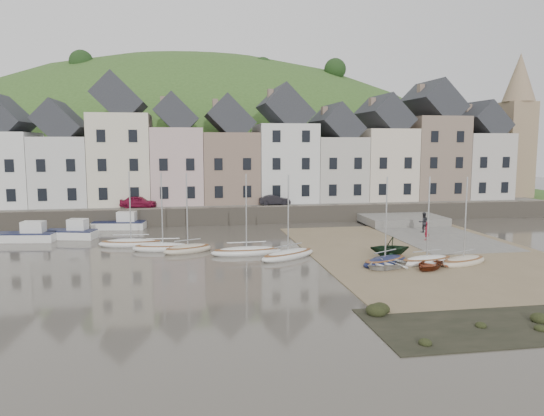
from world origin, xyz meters
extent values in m
plane|color=#454036|center=(0.00, 0.00, 0.00)|extent=(160.00, 160.00, 0.00)
cube|color=#375622|center=(0.00, 32.00, 0.75)|extent=(90.00, 30.00, 1.50)
cube|color=slate|center=(0.00, 20.50, 1.55)|extent=(70.00, 7.00, 0.10)
cube|color=slate|center=(0.00, 17.00, 0.90)|extent=(70.00, 1.20, 1.80)
cube|color=#796649|center=(11.00, 0.00, 0.03)|extent=(18.00, 26.00, 0.06)
cube|color=slate|center=(15.00, 8.00, 0.06)|extent=(8.00, 18.00, 0.12)
ellipsoid|color=#375622|center=(-5.00, 60.00, -18.00)|extent=(134.40, 84.00, 84.00)
cylinder|color=#382619|center=(-22.00, 48.00, 18.00)|extent=(0.50, 0.50, 3.00)
sphere|color=#213D19|center=(-22.00, 48.00, 20.50)|extent=(3.60, 3.60, 3.60)
cylinder|color=#382619|center=(-8.00, 52.00, 18.00)|extent=(0.50, 0.50, 3.00)
sphere|color=#213D19|center=(-8.00, 52.00, 20.50)|extent=(3.60, 3.60, 3.60)
cylinder|color=#382619|center=(6.00, 50.00, 18.00)|extent=(0.50, 0.50, 3.00)
sphere|color=#213D19|center=(6.00, 50.00, 20.50)|extent=(3.60, 3.60, 3.60)
cylinder|color=#382619|center=(18.00, 49.00, 18.00)|extent=(0.50, 0.50, 3.00)
sphere|color=#213D19|center=(18.00, 49.00, 20.50)|extent=(3.60, 3.60, 3.60)
cube|color=white|center=(-26.00, 24.00, 5.50)|extent=(6.00, 8.00, 8.00)
cube|color=silver|center=(-20.05, 24.00, 5.25)|extent=(5.80, 8.00, 7.50)
cube|color=gray|center=(-21.50, 24.00, 11.92)|extent=(0.60, 0.90, 1.40)
cube|color=beige|center=(-13.90, 24.00, 6.50)|extent=(6.40, 8.00, 10.00)
cube|color=gray|center=(-15.50, 24.00, 14.73)|extent=(0.60, 0.90, 1.40)
cube|color=#C4A6A3|center=(-7.85, 24.00, 5.75)|extent=(5.60, 8.00, 8.50)
cube|color=gray|center=(-9.25, 24.00, 12.82)|extent=(0.60, 0.90, 1.40)
cube|color=#816A59|center=(-1.90, 24.00, 5.50)|extent=(6.20, 8.00, 8.00)
cube|color=gray|center=(-3.45, 24.00, 12.62)|extent=(0.60, 0.90, 1.40)
cube|color=silver|center=(4.55, 24.00, 6.00)|extent=(6.60, 8.00, 9.00)
cube|color=gray|center=(2.90, 24.00, 13.83)|extent=(0.60, 0.90, 1.40)
cube|color=#BDB7AC|center=(10.80, 24.00, 5.25)|extent=(5.80, 8.00, 7.50)
cube|color=gray|center=(9.35, 24.00, 11.92)|extent=(0.60, 0.90, 1.40)
cube|color=beige|center=(16.75, 24.00, 5.75)|extent=(6.00, 8.00, 8.50)
cube|color=gray|center=(15.25, 24.00, 13.02)|extent=(0.60, 0.90, 1.40)
cube|color=#826E5E|center=(23.00, 24.00, 6.50)|extent=(6.40, 8.00, 10.00)
cube|color=gray|center=(21.40, 24.00, 14.73)|extent=(0.60, 0.90, 1.40)
cube|color=beige|center=(29.15, 24.00, 5.50)|extent=(5.80, 8.00, 8.00)
cube|color=gray|center=(27.70, 24.00, 12.42)|extent=(0.60, 0.90, 1.40)
cube|color=#997F60|center=(34.55, 24.00, 7.50)|extent=(3.50, 3.50, 12.00)
cone|color=#997F60|center=(34.55, 24.00, 16.50)|extent=(4.00, 4.00, 6.00)
ellipsoid|color=white|center=(-11.54, 6.82, 0.20)|extent=(5.41, 2.05, 0.84)
ellipsoid|color=brown|center=(-11.54, 6.82, 0.42)|extent=(4.97, 1.87, 0.20)
cylinder|color=#B2B5B7|center=(-11.54, 6.82, 3.30)|extent=(0.10, 0.10, 5.60)
cylinder|color=#B2B5B7|center=(-11.54, 6.82, 0.95)|extent=(2.89, 0.39, 0.08)
ellipsoid|color=white|center=(-8.92, 4.59, 0.20)|extent=(4.83, 1.89, 0.84)
ellipsoid|color=brown|center=(-8.92, 4.59, 0.42)|extent=(4.45, 1.72, 0.20)
cylinder|color=#B2B5B7|center=(-8.92, 4.59, 3.30)|extent=(0.10, 0.10, 5.60)
cylinder|color=#B2B5B7|center=(-8.92, 4.59, 0.95)|extent=(2.60, 0.30, 0.08)
ellipsoid|color=beige|center=(-7.01, 3.65, 0.20)|extent=(4.19, 2.89, 0.84)
ellipsoid|color=brown|center=(-7.01, 3.65, 0.42)|extent=(3.85, 2.64, 0.20)
cylinder|color=#B2B5B7|center=(-7.01, 3.65, 3.30)|extent=(0.10, 0.10, 5.60)
cylinder|color=#B2B5B7|center=(-7.01, 3.65, 0.95)|extent=(2.02, 0.90, 0.08)
ellipsoid|color=white|center=(0.22, 0.30, 0.20)|extent=(5.07, 3.97, 0.84)
ellipsoid|color=brown|center=(0.22, 0.30, 0.42)|extent=(4.66, 3.63, 0.20)
cylinder|color=#B2B5B7|center=(0.22, 0.30, 3.30)|extent=(0.10, 0.10, 5.60)
cylinder|color=#B2B5B7|center=(0.22, 0.30, 0.95)|extent=(2.39, 1.55, 0.08)
ellipsoid|color=white|center=(-2.64, 2.02, 0.20)|extent=(5.46, 1.70, 0.84)
ellipsoid|color=brown|center=(-2.64, 2.02, 0.42)|extent=(5.02, 1.54, 0.20)
cylinder|color=#B2B5B7|center=(-2.64, 2.02, 3.30)|extent=(0.10, 0.10, 5.60)
cylinder|color=#B2B5B7|center=(-2.64, 2.02, 0.95)|extent=(2.97, 0.19, 0.08)
ellipsoid|color=#131A3D|center=(6.41, -2.93, 0.20)|extent=(4.43, 3.39, 0.84)
ellipsoid|color=brown|center=(6.41, -2.93, 0.42)|extent=(4.06, 3.10, 0.20)
cylinder|color=#B2B5B7|center=(6.41, -2.93, 3.30)|extent=(0.10, 0.10, 5.60)
cylinder|color=#B2B5B7|center=(6.41, -2.93, 0.95)|extent=(2.07, 1.21, 0.08)
ellipsoid|color=white|center=(9.34, -3.26, 0.20)|extent=(4.53, 2.39, 0.84)
ellipsoid|color=brown|center=(9.34, -3.26, 0.42)|extent=(4.16, 2.18, 0.20)
cylinder|color=#B2B5B7|center=(9.34, -3.26, 3.30)|extent=(0.10, 0.10, 5.60)
cylinder|color=#B2B5B7|center=(9.34, -3.26, 0.95)|extent=(2.33, 0.59, 0.08)
ellipsoid|color=beige|center=(11.79, -3.82, 0.20)|extent=(4.41, 2.98, 0.84)
ellipsoid|color=brown|center=(11.79, -3.82, 0.42)|extent=(4.05, 2.73, 0.20)
cylinder|color=#B2B5B7|center=(11.79, -3.82, 3.30)|extent=(0.10, 0.10, 5.60)
cylinder|color=#B2B5B7|center=(11.79, -3.82, 0.95)|extent=(2.14, 0.95, 0.08)
cube|color=white|center=(-17.18, 11.26, 0.35)|extent=(4.73, 2.70, 0.70)
cube|color=#131A3D|center=(-17.18, 11.26, 0.72)|extent=(4.66, 2.73, 0.08)
cube|color=white|center=(-16.53, 11.42, 1.20)|extent=(1.80, 1.53, 1.00)
cube|color=white|center=(-20.79, 10.52, 0.35)|extent=(5.39, 2.35, 0.70)
cube|color=#131A3D|center=(-20.79, 10.52, 0.72)|extent=(5.29, 2.39, 0.08)
cube|color=white|center=(-20.02, 10.62, 1.20)|extent=(1.96, 1.42, 1.00)
cube|color=white|center=(-13.52, 15.81, 0.35)|extent=(5.21, 2.40, 0.70)
cube|color=#131A3D|center=(-13.52, 15.81, 0.72)|extent=(5.12, 2.44, 0.08)
cube|color=white|center=(-12.78, 15.92, 1.20)|extent=(1.91, 1.44, 1.00)
imported|color=silver|center=(5.90, -4.22, 0.38)|extent=(3.63, 3.10, 0.64)
imported|color=black|center=(7.54, -0.97, 0.82)|extent=(3.09, 2.73, 1.52)
imported|color=maroon|center=(8.74, -4.80, 0.35)|extent=(3.41, 3.33, 0.58)
imported|color=maroon|center=(13.20, 4.66, 0.91)|extent=(0.69, 0.63, 1.58)
imported|color=#222227|center=(14.70, 8.37, 1.06)|extent=(0.92, 0.72, 1.87)
imported|color=maroon|center=(-11.91, 19.50, 2.24)|extent=(3.97, 2.15, 1.28)
imported|color=black|center=(2.62, 19.50, 2.16)|extent=(3.49, 1.39, 1.13)
cube|color=black|center=(8.00, -15.00, 0.03)|extent=(14.00, 6.00, 0.05)
ellipsoid|color=black|center=(9.14, -15.25, 0.17)|extent=(0.85, 0.93, 0.55)
ellipsoid|color=black|center=(2.54, -16.96, 0.11)|extent=(0.56, 0.61, 0.36)
ellipsoid|color=black|center=(1.94, -12.90, 0.20)|extent=(1.01, 1.12, 0.66)
ellipsoid|color=black|center=(8.39, -16.27, 0.11)|extent=(0.53, 0.59, 0.35)
ellipsoid|color=black|center=(2.27, -12.60, 0.19)|extent=(0.93, 1.02, 0.60)
ellipsoid|color=black|center=(6.00, -15.43, 0.10)|extent=(0.50, 0.56, 0.33)
camera|label=1|loc=(-7.30, -36.43, 8.39)|focal=34.46mm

